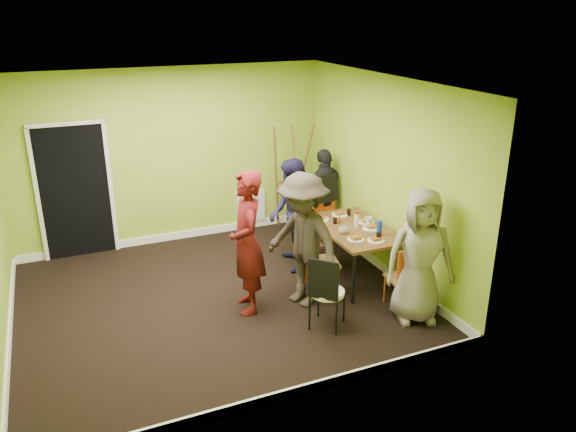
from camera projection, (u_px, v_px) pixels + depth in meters
name	position (u px, v px, depth m)	size (l,w,h in m)	color
ground	(216.00, 299.00, 7.45)	(5.00, 5.00, 0.00)	black
room_walls	(210.00, 229.00, 7.13)	(5.04, 4.54, 2.82)	#7EA62A
dining_table	(354.00, 231.00, 7.84)	(0.90, 1.50, 0.75)	black
chair_left_far	(307.00, 238.00, 8.01)	(0.41, 0.40, 0.97)	#D25413
chair_left_near	(316.00, 256.00, 7.35)	(0.50, 0.50, 1.02)	#D25413
chair_back_end	(325.00, 196.00, 8.96)	(0.52, 0.60, 1.14)	#D25413
chair_front_end	(405.00, 275.00, 7.04)	(0.39, 0.39, 0.86)	#D25413
chair_bentwood	(326.00, 289.00, 6.59)	(0.52, 0.52, 0.95)	black
easel	(291.00, 179.00, 9.44)	(0.75, 0.70, 1.87)	brown
plate_near_left	(320.00, 219.00, 8.10)	(0.26, 0.26, 0.01)	white
plate_near_right	(356.00, 239.00, 7.41)	(0.23, 0.23, 0.01)	white
plate_far_back	(340.00, 215.00, 8.28)	(0.24, 0.24, 0.01)	white
plate_far_front	(376.00, 241.00, 7.37)	(0.23, 0.23, 0.01)	white
plate_wall_back	(366.00, 222.00, 8.00)	(0.24, 0.24, 0.01)	white
plate_wall_front	(372.00, 228.00, 7.78)	(0.26, 0.26, 0.01)	white
thermos	(357.00, 220.00, 7.80)	(0.06, 0.06, 0.20)	white
blue_bottle	(379.00, 228.00, 7.53)	(0.07, 0.07, 0.20)	#1735B1
orange_bottle	(339.00, 220.00, 7.98)	(0.03, 0.03, 0.09)	#D25413
glass_mid	(335.00, 221.00, 7.94)	(0.06, 0.06, 0.09)	black
glass_back	(349.00, 212.00, 8.25)	(0.06, 0.06, 0.10)	black
glass_front	(379.00, 236.00, 7.39)	(0.07, 0.07, 0.10)	black
cup_a	(343.00, 230.00, 7.60)	(0.12, 0.12, 0.10)	white
cup_b	(369.00, 221.00, 7.93)	(0.11, 0.11, 0.10)	white
person_standing	(247.00, 243.00, 6.90)	(0.67, 0.44, 1.83)	#500D0D
person_left_far	(292.00, 215.00, 8.07)	(0.80, 0.62, 1.64)	black
person_left_near	(303.00, 240.00, 7.06)	(1.14, 0.65, 1.76)	#302720
person_back_end	(325.00, 195.00, 9.15)	(0.89, 0.37, 1.52)	black
person_front_end	(420.00, 256.00, 6.70)	(0.82, 0.54, 1.69)	gray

